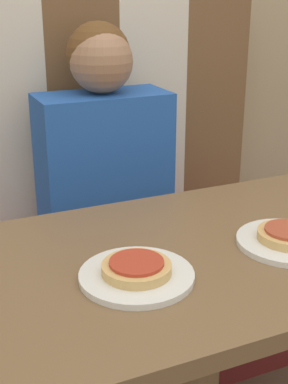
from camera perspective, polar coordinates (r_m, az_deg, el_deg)
name	(u,v)px	position (r m, az deg, el deg)	size (l,w,h in m)	color
booth_seat	(108,302)	(1.77, -3.86, -11.67)	(1.17, 0.51, 0.49)	#5B1919
booth_backrest	(81,111)	(1.72, -6.73, 8.56)	(1.17, 0.10, 0.68)	brown
dining_table	(200,293)	(1.13, 6.00, -10.64)	(1.01, 0.59, 0.71)	brown
person	(103,139)	(1.55, -4.39, 5.67)	(0.37, 0.20, 0.63)	#2356B2
plate_left	(137,276)	(0.97, -0.80, -8.91)	(0.21, 0.21, 0.01)	white
plate_right	(288,242)	(1.13, 15.10, -5.16)	(0.21, 0.21, 0.01)	white
pizza_left	(137,267)	(0.96, -0.80, -8.04)	(0.13, 0.13, 0.02)	tan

